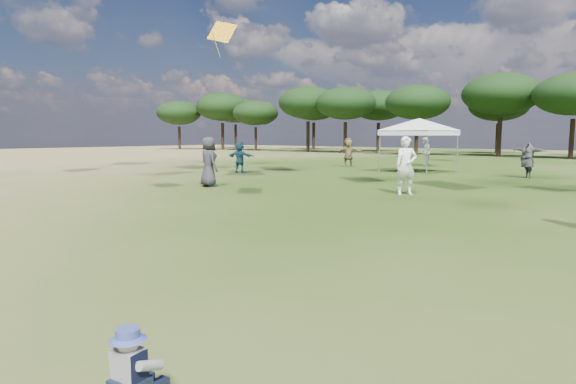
# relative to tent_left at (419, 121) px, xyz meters

# --- Properties ---
(tent_left) EXTENTS (5.80, 5.80, 3.03)m
(tent_left) POSITION_rel_tent_left_xyz_m (0.00, 0.00, 0.00)
(tent_left) COLOR gray
(tent_left) RESTS_ON ground
(toddler) EXTENTS (0.37, 0.41, 0.54)m
(toddler) POSITION_rel_tent_left_xyz_m (6.99, -21.28, -2.37)
(toddler) COLOR black
(toddler) RESTS_ON ground
(festival_crowd) EXTENTS (29.91, 23.46, 1.89)m
(festival_crowd) POSITION_rel_tent_left_xyz_m (5.28, 0.13, -1.73)
(festival_crowd) COLOR #2B2B2F
(festival_crowd) RESTS_ON ground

